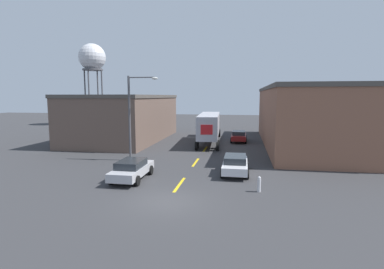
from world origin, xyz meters
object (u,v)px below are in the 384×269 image
object	(u,v)px
semi_truck	(210,125)
street_lamp	(133,111)
parked_car_right_far	(239,136)
parked_car_right_near	(235,164)
water_tower	(92,58)
parked_car_left_near	(132,169)
fire_hydrant	(259,184)

from	to	relation	value
semi_truck	street_lamp	bearing A→B (deg)	-118.33
semi_truck	parked_car_right_far	distance (m)	4.12
semi_truck	parked_car_right_far	bearing A→B (deg)	11.84
parked_car_right_near	street_lamp	size ratio (longest dim) A/B	0.61
water_tower	street_lamp	distance (m)	38.92
parked_car_left_near	parked_car_right_near	xyz separation A→B (m)	(7.23, 2.90, 0.00)
semi_truck	street_lamp	size ratio (longest dim) A/B	1.84
water_tower	street_lamp	size ratio (longest dim) A/B	2.13
water_tower	fire_hydrant	bearing A→B (deg)	-51.25
street_lamp	water_tower	bearing A→B (deg)	122.87
semi_truck	street_lamp	xyz separation A→B (m)	(-5.65, -12.27, 2.29)
semi_truck	street_lamp	distance (m)	13.70
parked_car_right_near	fire_hydrant	bearing A→B (deg)	-69.52
semi_truck	parked_car_right_near	xyz separation A→B (m)	(3.71, -15.45, -1.48)
semi_truck	fire_hydrant	world-z (taller)	semi_truck
parked_car_left_near	street_lamp	xyz separation A→B (m)	(-2.13, 6.09, 3.77)
parked_car_right_far	fire_hydrant	size ratio (longest dim) A/B	4.79
fire_hydrant	parked_car_left_near	bearing A→B (deg)	171.29
fire_hydrant	parked_car_right_near	bearing A→B (deg)	110.48
water_tower	semi_truck	bearing A→B (deg)	-36.71
semi_truck	parked_car_right_far	world-z (taller)	semi_truck
parked_car_right_near	parked_car_left_near	bearing A→B (deg)	-158.11
parked_car_right_near	parked_car_right_far	distance (m)	16.48
parked_car_right_far	semi_truck	bearing A→B (deg)	-164.56
parked_car_left_near	parked_car_right_far	world-z (taller)	same
parked_car_left_near	street_lamp	world-z (taller)	street_lamp
water_tower	fire_hydrant	xyz separation A→B (m)	(31.50, -39.25, -13.01)
water_tower	fire_hydrant	distance (m)	51.98
parked_car_right_near	parked_car_right_far	bearing A→B (deg)	90.00
semi_truck	parked_car_left_near	xyz separation A→B (m)	(-3.52, -18.36, -1.48)
fire_hydrant	street_lamp	bearing A→B (deg)	145.80
parked_car_right_far	water_tower	world-z (taller)	water_tower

